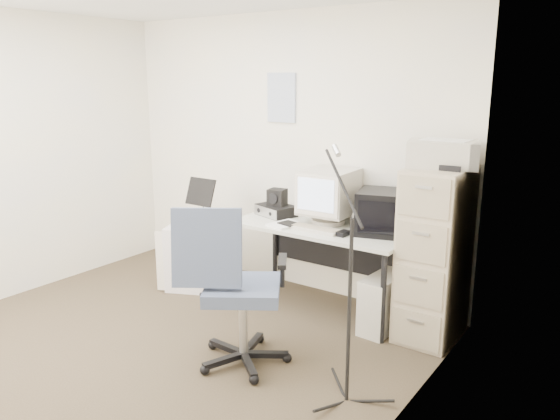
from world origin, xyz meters
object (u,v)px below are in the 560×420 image
Objects in this scene: filing_cabinet at (435,254)px; desk at (322,267)px; office_chair at (243,287)px; side_cart at (196,257)px.

filing_cabinet reaches higher than desk.
office_chair reaches higher than desk.
side_cart is (-1.20, -0.27, -0.06)m from desk.
desk is 1.13m from office_chair.
filing_cabinet is at bearing 18.04° from office_chair.
office_chair is (0.04, -1.11, 0.19)m from desk.
desk is at bearing 58.69° from office_chair.
desk is 1.34× the size of office_chair.
office_chair is at bearing -128.56° from filing_cabinet.
filing_cabinet is 1.46m from office_chair.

